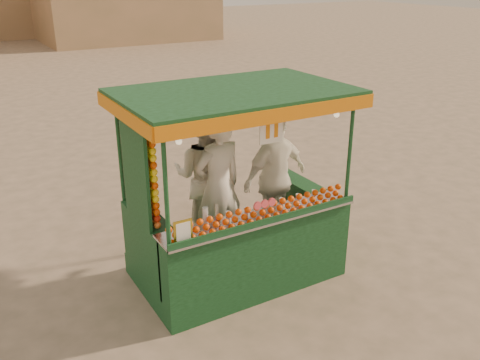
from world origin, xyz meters
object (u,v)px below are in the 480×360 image
vendor_left (218,187)px  vendor_middle (206,176)px  juice_cart (235,224)px  vendor_right (275,178)px

vendor_left → vendor_middle: size_ratio=1.02×
juice_cart → vendor_right: 0.86m
juice_cart → vendor_right: juice_cart is taller
vendor_left → vendor_middle: 0.43m
vendor_middle → vendor_left: bearing=128.8°
juice_cart → vendor_left: juice_cart is taller
vendor_left → vendor_middle: vendor_left is taller
juice_cart → vendor_middle: 0.79m
vendor_left → vendor_right: 0.82m
vendor_left → vendor_right: vendor_left is taller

